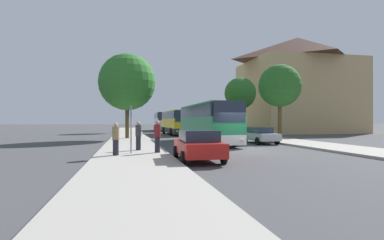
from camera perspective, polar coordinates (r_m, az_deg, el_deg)
ground_plane at (r=19.70m, az=9.61°, el=-5.81°), size 300.00×300.00×0.00m
sidewalk_left at (r=18.30m, az=-11.31°, el=-6.01°), size 4.00×120.00×0.15m
sidewalk_right at (r=23.22m, az=25.92°, el=-4.75°), size 4.00×120.00×0.15m
building_right_background at (r=52.63m, az=19.48°, el=6.31°), size 16.48×13.57×15.67m
bus_front at (r=25.89m, az=2.81°, el=-0.51°), size 2.84×11.91×3.32m
bus_middle at (r=41.76m, az=-3.06°, el=-0.39°), size 2.95×11.08×3.28m
bus_rear at (r=57.63m, az=-5.66°, el=-0.21°), size 3.13×11.57×3.47m
parked_car_left_curb at (r=14.67m, az=1.15°, el=-4.73°), size 2.16×4.49×1.49m
parked_car_right_near at (r=26.22m, az=12.88°, el=-2.80°), size 1.96×4.08×1.38m
parked_car_right_far at (r=48.49m, az=0.80°, el=-1.55°), size 2.15×4.25×1.40m
bus_stop_sign at (r=16.92m, az=-11.53°, el=-0.68°), size 0.08×0.45×2.65m
pedestrian_waiting_near at (r=18.64m, az=-10.18°, el=-2.93°), size 0.36×0.36×1.76m
pedestrian_waiting_far at (r=16.10m, az=-14.32°, el=-3.48°), size 0.36×0.36×1.71m
pedestrian_walking_back at (r=17.07m, az=-6.61°, el=-3.07°), size 0.36×0.36×1.83m
tree_left_near at (r=31.73m, az=-12.24°, el=7.05°), size 5.82×5.82×8.69m
tree_left_far at (r=49.42m, az=-12.36°, el=4.35°), size 4.23×4.23×7.80m
tree_right_near at (r=32.01m, az=16.38°, el=6.25°), size 4.33×4.33×7.54m
tree_right_mid at (r=40.19m, az=9.18°, el=5.02°), size 4.16×4.16×7.51m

